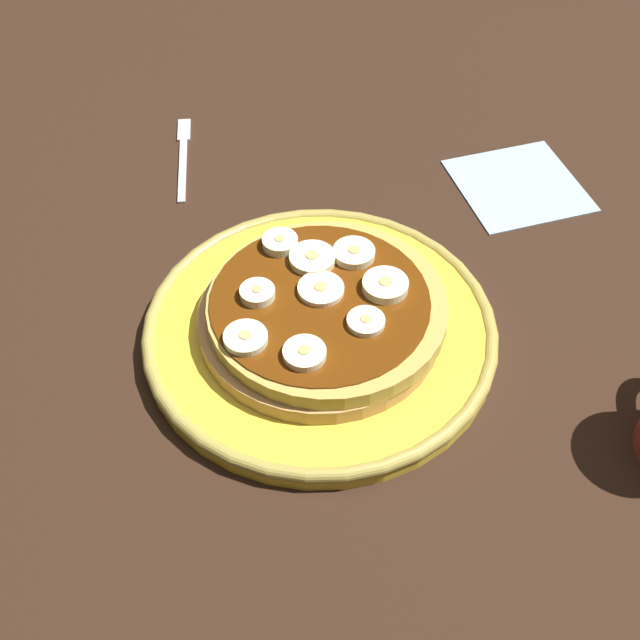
{
  "coord_description": "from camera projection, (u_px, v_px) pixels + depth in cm",
  "views": [
    {
      "loc": [
        -41.01,
        -2.92,
        47.97
      ],
      "look_at": [
        0.0,
        0.0,
        2.12
      ],
      "focal_mm": 45.62,
      "sensor_mm": 36.0,
      "label": 1
    }
  ],
  "objects": [
    {
      "name": "napkin",
      "position": [
        518.0,
        185.0,
        0.76
      ],
      "size": [
        14.22,
        14.22,
        0.3
      ],
      "primitive_type": "cube",
      "rotation": [
        0.0,
        0.0,
        0.37
      ],
      "color": "#99B2BF",
      "rests_on": "ground_plane"
    },
    {
      "name": "banana_slice_7",
      "position": [
        280.0,
        243.0,
        0.64
      ],
      "size": [
        2.81,
        2.81,
        1.0
      ],
      "color": "#EDF4C2",
      "rests_on": "pancake_stack"
    },
    {
      "name": "pancake_stack",
      "position": [
        321.0,
        312.0,
        0.61
      ],
      "size": [
        18.55,
        19.19,
        2.87
      ],
      "color": "tan",
      "rests_on": "plate"
    },
    {
      "name": "fork",
      "position": [
        183.0,
        153.0,
        0.79
      ],
      "size": [
        12.99,
        3.05,
        0.5
      ],
      "color": "silver",
      "rests_on": "ground_plane"
    },
    {
      "name": "banana_slice_6",
      "position": [
        354.0,
        253.0,
        0.63
      ],
      "size": [
        3.29,
        3.29,
        0.86
      ],
      "color": "#ECE7BD",
      "rests_on": "pancake_stack"
    },
    {
      "name": "ground_plane",
      "position": [
        320.0,
        350.0,
        0.64
      ],
      "size": [
        140.0,
        140.0,
        3.0
      ],
      "primitive_type": "cube",
      "color": "black"
    },
    {
      "name": "banana_slice_1",
      "position": [
        385.0,
        286.0,
        0.6
      ],
      "size": [
        3.47,
        3.47,
        0.98
      ],
      "color": "#EEEDB6",
      "rests_on": "pancake_stack"
    },
    {
      "name": "plate",
      "position": [
        320.0,
        330.0,
        0.62
      ],
      "size": [
        27.2,
        27.2,
        1.84
      ],
      "color": "yellow",
      "rests_on": "ground_plane"
    },
    {
      "name": "banana_slice_2",
      "position": [
        366.0,
        322.0,
        0.58
      ],
      "size": [
        2.78,
        2.78,
        0.71
      ],
      "color": "#F1EEC1",
      "rests_on": "pancake_stack"
    },
    {
      "name": "banana_slice_5",
      "position": [
        312.0,
        259.0,
        0.62
      ],
      "size": [
        3.6,
        3.6,
        0.83
      ],
      "color": "#F2EEB5",
      "rests_on": "pancake_stack"
    },
    {
      "name": "banana_slice_4",
      "position": [
        246.0,
        338.0,
        0.57
      ],
      "size": [
        3.15,
        3.15,
        0.79
      ],
      "color": "#ECF0C2",
      "rests_on": "pancake_stack"
    },
    {
      "name": "banana_slice_0",
      "position": [
        323.0,
        290.0,
        0.6
      ],
      "size": [
        3.49,
        3.49,
        0.68
      ],
      "color": "#FEE6B8",
      "rests_on": "pancake_stack"
    },
    {
      "name": "banana_slice_8",
      "position": [
        258.0,
        291.0,
        0.6
      ],
      "size": [
        2.63,
        2.63,
        0.95
      ],
      "color": "#ECEEBF",
      "rests_on": "pancake_stack"
    },
    {
      "name": "banana_slice_3",
      "position": [
        304.0,
        354.0,
        0.56
      ],
      "size": [
        3.06,
        3.06,
        0.82
      ],
      "color": "#F8ECB9",
      "rests_on": "pancake_stack"
    }
  ]
}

